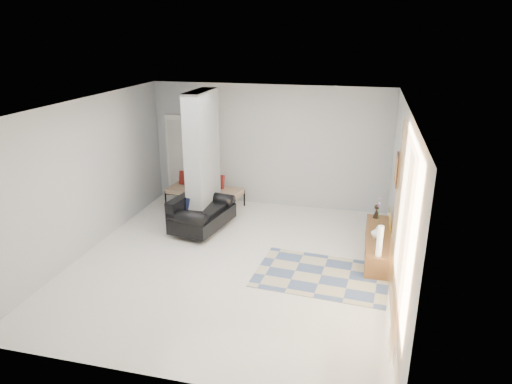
# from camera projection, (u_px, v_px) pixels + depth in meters

# --- Properties ---
(floor) EXTENTS (6.00, 6.00, 0.00)m
(floor) POSITION_uv_depth(u_px,v_px,m) (233.00, 261.00, 8.19)
(floor) COLOR white
(floor) RESTS_ON ground
(ceiling) EXTENTS (6.00, 6.00, 0.00)m
(ceiling) POSITION_uv_depth(u_px,v_px,m) (230.00, 105.00, 7.25)
(ceiling) COLOR white
(ceiling) RESTS_ON wall_back
(wall_back) EXTENTS (6.00, 0.00, 6.00)m
(wall_back) POSITION_uv_depth(u_px,v_px,m) (269.00, 146.00, 10.46)
(wall_back) COLOR #B8BCBD
(wall_back) RESTS_ON ground
(wall_front) EXTENTS (6.00, 0.00, 6.00)m
(wall_front) POSITION_uv_depth(u_px,v_px,m) (153.00, 275.00, 4.97)
(wall_front) COLOR #B8BCBD
(wall_front) RESTS_ON ground
(wall_left) EXTENTS (0.00, 6.00, 6.00)m
(wall_left) POSITION_uv_depth(u_px,v_px,m) (87.00, 176.00, 8.33)
(wall_left) COLOR #B8BCBD
(wall_left) RESTS_ON ground
(wall_right) EXTENTS (0.00, 6.00, 6.00)m
(wall_right) POSITION_uv_depth(u_px,v_px,m) (401.00, 201.00, 7.10)
(wall_right) COLOR #B8BCBD
(wall_right) RESTS_ON ground
(partition_column) EXTENTS (0.35, 1.20, 2.80)m
(partition_column) POSITION_uv_depth(u_px,v_px,m) (203.00, 159.00, 9.43)
(partition_column) COLOR #999EA0
(partition_column) RESTS_ON floor
(hallway_door) EXTENTS (0.85, 0.06, 2.04)m
(hallway_door) POSITION_uv_depth(u_px,v_px,m) (184.00, 157.00, 11.02)
(hallway_door) COLOR white
(hallway_door) RESTS_ON floor
(curtain) EXTENTS (0.00, 2.55, 2.55)m
(curtain) POSITION_uv_depth(u_px,v_px,m) (399.00, 227.00, 6.05)
(curtain) COLOR #F19E3F
(curtain) RESTS_ON wall_right
(wall_art) EXTENTS (0.04, 0.45, 0.55)m
(wall_art) POSITION_uv_depth(u_px,v_px,m) (398.00, 170.00, 7.85)
(wall_art) COLOR #33180D
(wall_art) RESTS_ON wall_right
(media_console) EXTENTS (0.45, 1.95, 0.80)m
(media_console) POSITION_uv_depth(u_px,v_px,m) (378.00, 244.00, 8.38)
(media_console) COLOR brown
(media_console) RESTS_ON floor
(loveseat) EXTENTS (1.09, 1.57, 0.76)m
(loveseat) POSITION_uv_depth(u_px,v_px,m) (200.00, 213.00, 9.41)
(loveseat) COLOR silver
(loveseat) RESTS_ON floor
(daybed) EXTENTS (1.81, 0.92, 0.77)m
(daybed) POSITION_uv_depth(u_px,v_px,m) (204.00, 189.00, 10.63)
(daybed) COLOR black
(daybed) RESTS_ON floor
(area_rug) EXTENTS (2.30, 1.63, 0.01)m
(area_rug) POSITION_uv_depth(u_px,v_px,m) (321.00, 275.00, 7.72)
(area_rug) COLOR #BFB592
(area_rug) RESTS_ON floor
(cylinder_lamp) EXTENTS (0.10, 0.10, 0.53)m
(cylinder_lamp) POSITION_uv_depth(u_px,v_px,m) (380.00, 241.00, 7.46)
(cylinder_lamp) COLOR white
(cylinder_lamp) RESTS_ON media_console
(bronze_figurine) EXTENTS (0.15, 0.15, 0.27)m
(bronze_figurine) POSITION_uv_depth(u_px,v_px,m) (377.00, 211.00, 9.02)
(bronze_figurine) COLOR black
(bronze_figurine) RESTS_ON media_console
(vase) EXTENTS (0.23, 0.23, 0.21)m
(vase) POSITION_uv_depth(u_px,v_px,m) (377.00, 232.00, 8.16)
(vase) COLOR white
(vase) RESTS_ON media_console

